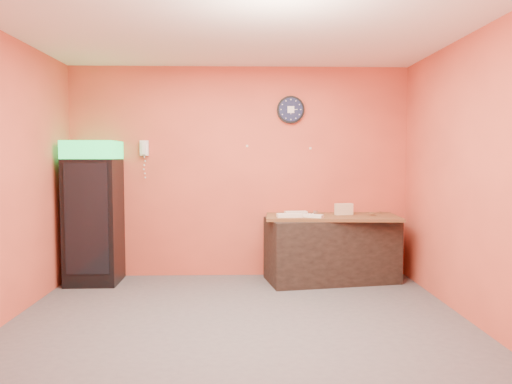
{
  "coord_description": "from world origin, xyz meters",
  "views": [
    {
      "loc": [
        0.03,
        -4.69,
        1.6
      ],
      "look_at": [
        0.18,
        0.6,
        1.23
      ],
      "focal_mm": 35.0,
      "sensor_mm": 36.0,
      "label": 1
    }
  ],
  "objects": [
    {
      "name": "floor",
      "position": [
        0.0,
        0.0,
        0.0
      ],
      "size": [
        4.5,
        4.5,
        0.0
      ],
      "primitive_type": "plane",
      "color": "#47474C",
      "rests_on": "ground"
    },
    {
      "name": "back_wall",
      "position": [
        0.0,
        2.0,
        1.4
      ],
      "size": [
        4.5,
        0.02,
        2.8
      ],
      "primitive_type": "cube",
      "color": "#DC573E",
      "rests_on": "floor"
    },
    {
      "name": "right_wall",
      "position": [
        2.25,
        0.0,
        1.4
      ],
      "size": [
        0.02,
        4.0,
        2.8
      ],
      "primitive_type": "cube",
      "color": "#DC573E",
      "rests_on": "floor"
    },
    {
      "name": "ceiling",
      "position": [
        0.0,
        0.0,
        2.8
      ],
      "size": [
        4.5,
        4.0,
        0.02
      ],
      "primitive_type": "cube",
      "color": "white",
      "rests_on": "back_wall"
    },
    {
      "name": "beverage_cooler",
      "position": [
        -1.85,
        1.61,
        0.88
      ],
      "size": [
        0.64,
        0.65,
        1.8
      ],
      "rotation": [
        0.0,
        0.0,
        0.01
      ],
      "color": "black",
      "rests_on": "floor"
    },
    {
      "name": "prep_counter",
      "position": [
        1.18,
        1.64,
        0.41
      ],
      "size": [
        1.73,
        0.99,
        0.82
      ],
      "primitive_type": "cube",
      "rotation": [
        0.0,
        0.0,
        0.17
      ],
      "color": "black",
      "rests_on": "floor"
    },
    {
      "name": "wall_clock",
      "position": [
        0.68,
        1.97,
        2.23
      ],
      "size": [
        0.37,
        0.06,
        0.37
      ],
      "color": "black",
      "rests_on": "back_wall"
    },
    {
      "name": "wall_phone",
      "position": [
        -1.26,
        1.95,
        1.72
      ],
      "size": [
        0.11,
        0.1,
        0.2
      ],
      "color": "white",
      "rests_on": "back_wall"
    },
    {
      "name": "butcher_paper",
      "position": [
        1.18,
        1.64,
        0.84
      ],
      "size": [
        1.72,
        0.89,
        0.04
      ],
      "primitive_type": "cube",
      "rotation": [
        0.0,
        0.0,
        -0.06
      ],
      "color": "brown",
      "rests_on": "prep_counter"
    },
    {
      "name": "sub_roll_stack",
      "position": [
        1.35,
        1.68,
        0.93
      ],
      "size": [
        0.24,
        0.12,
        0.15
      ],
      "rotation": [
        0.0,
        0.0,
        0.2
      ],
      "color": "beige",
      "rests_on": "butcher_paper"
    },
    {
      "name": "wrapped_sandwich_left",
      "position": [
        0.62,
        1.45,
        0.88
      ],
      "size": [
        0.32,
        0.15,
        0.04
      ],
      "primitive_type": "cube",
      "rotation": [
        0.0,
        0.0,
        0.09
      ],
      "color": "white",
      "rests_on": "butcher_paper"
    },
    {
      "name": "wrapped_sandwich_mid",
      "position": [
        0.91,
        1.42,
        0.87
      ],
      "size": [
        0.27,
        0.21,
        0.04
      ],
      "primitive_type": "cube",
      "rotation": [
        0.0,
        0.0,
        -0.5
      ],
      "color": "white",
      "rests_on": "butcher_paper"
    },
    {
      "name": "wrapped_sandwich_right",
      "position": [
        0.73,
        1.75,
        0.88
      ],
      "size": [
        0.3,
        0.15,
        0.04
      ],
      "primitive_type": "cube",
      "rotation": [
        0.0,
        0.0,
        0.12
      ],
      "color": "white",
      "rests_on": "butcher_paper"
    },
    {
      "name": "kitchen_tool",
      "position": [
        0.98,
        1.69,
        0.88
      ],
      "size": [
        0.06,
        0.06,
        0.06
      ],
      "primitive_type": "cylinder",
      "color": "silver",
      "rests_on": "butcher_paper"
    }
  ]
}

